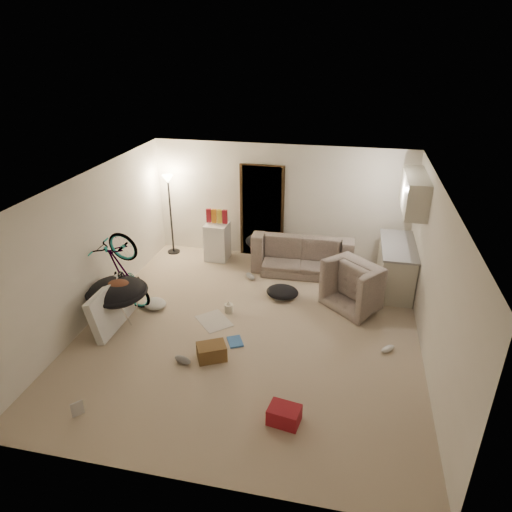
% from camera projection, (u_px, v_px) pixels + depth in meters
% --- Properties ---
extents(floor, '(5.50, 6.00, 0.02)m').
position_uv_depth(floor, '(250.00, 330.00, 7.68)').
color(floor, '#C2AE95').
rests_on(floor, ground).
extents(ceiling, '(5.50, 6.00, 0.02)m').
position_uv_depth(ceiling, '(249.00, 185.00, 6.60)').
color(ceiling, white).
rests_on(ceiling, wall_back).
extents(wall_back, '(5.50, 0.02, 2.50)m').
position_uv_depth(wall_back, '(281.00, 202.00, 9.80)').
color(wall_back, white).
rests_on(wall_back, floor).
extents(wall_front, '(5.50, 0.02, 2.50)m').
position_uv_depth(wall_front, '(182.00, 395.00, 4.48)').
color(wall_front, white).
rests_on(wall_front, floor).
extents(wall_left, '(0.02, 6.00, 2.50)m').
position_uv_depth(wall_left, '(90.00, 248.00, 7.66)').
color(wall_left, white).
rests_on(wall_left, floor).
extents(wall_right, '(0.02, 6.00, 2.50)m').
position_uv_depth(wall_right, '(435.00, 281.00, 6.62)').
color(wall_right, white).
rests_on(wall_right, floor).
extents(doorway, '(0.85, 0.10, 2.04)m').
position_uv_depth(doorway, '(262.00, 212.00, 9.94)').
color(doorway, black).
rests_on(doorway, floor).
extents(door_trim, '(0.97, 0.04, 2.10)m').
position_uv_depth(door_trim, '(262.00, 212.00, 9.91)').
color(door_trim, '#2F1F10').
rests_on(door_trim, floor).
extents(floor_lamp, '(0.28, 0.28, 1.81)m').
position_uv_depth(floor_lamp, '(169.00, 198.00, 9.91)').
color(floor_lamp, black).
rests_on(floor_lamp, floor).
extents(kitchen_counter, '(0.60, 1.50, 0.88)m').
position_uv_depth(kitchen_counter, '(396.00, 267.00, 8.80)').
color(kitchen_counter, beige).
rests_on(kitchen_counter, floor).
extents(counter_top, '(0.64, 1.54, 0.04)m').
position_uv_depth(counter_top, '(399.00, 246.00, 8.60)').
color(counter_top, gray).
rests_on(counter_top, kitchen_counter).
extents(kitchen_uppers, '(0.38, 1.40, 0.65)m').
position_uv_depth(kitchen_uppers, '(414.00, 193.00, 8.12)').
color(kitchen_uppers, beige).
rests_on(kitchen_uppers, wall_right).
extents(sofa, '(2.09, 0.85, 0.60)m').
position_uv_depth(sofa, '(303.00, 255.00, 9.60)').
color(sofa, '#383F38').
rests_on(sofa, floor).
extents(armchair, '(1.35, 1.34, 0.66)m').
position_uv_depth(armchair, '(364.00, 287.00, 8.32)').
color(armchair, '#383F38').
rests_on(armchair, floor).
extents(bicycle, '(1.68, 0.93, 0.92)m').
position_uv_depth(bicycle, '(126.00, 289.00, 8.08)').
color(bicycle, black).
rests_on(bicycle, floor).
extents(book_asset, '(0.27, 0.27, 0.02)m').
position_uv_depth(book_asset, '(72.00, 417.00, 5.88)').
color(book_asset, maroon).
rests_on(book_asset, floor).
extents(mini_fridge, '(0.50, 0.50, 0.82)m').
position_uv_depth(mini_fridge, '(217.00, 241.00, 10.00)').
color(mini_fridge, white).
rests_on(mini_fridge, floor).
extents(snack_box_0, '(0.11, 0.09, 0.30)m').
position_uv_depth(snack_box_0, '(209.00, 216.00, 9.78)').
color(snack_box_0, maroon).
rests_on(snack_box_0, mini_fridge).
extents(snack_box_1, '(0.10, 0.07, 0.30)m').
position_uv_depth(snack_box_1, '(214.00, 216.00, 9.76)').
color(snack_box_1, orange).
rests_on(snack_box_1, mini_fridge).
extents(snack_box_2, '(0.11, 0.09, 0.30)m').
position_uv_depth(snack_box_2, '(219.00, 216.00, 9.74)').
color(snack_box_2, gold).
rests_on(snack_box_2, mini_fridge).
extents(snack_box_3, '(0.10, 0.08, 0.30)m').
position_uv_depth(snack_box_3, '(225.00, 217.00, 9.71)').
color(snack_box_3, maroon).
rests_on(snack_box_3, mini_fridge).
extents(saucer_chair, '(1.04, 1.04, 0.74)m').
position_uv_depth(saucer_chair, '(118.00, 296.00, 7.81)').
color(saucer_chair, silver).
rests_on(saucer_chair, floor).
extents(hoodie, '(0.59, 0.54, 0.22)m').
position_uv_depth(hoodie, '(118.00, 287.00, 7.68)').
color(hoodie, '#572D1D').
rests_on(hoodie, saucer_chair).
extents(sofa_drape, '(0.59, 0.50, 0.28)m').
position_uv_depth(sofa_drape, '(259.00, 241.00, 9.68)').
color(sofa_drape, black).
rests_on(sofa_drape, sofa).
extents(tv_box, '(0.29, 1.11, 0.75)m').
position_uv_depth(tv_box, '(111.00, 308.00, 7.61)').
color(tv_box, silver).
rests_on(tv_box, floor).
extents(drink_case_a, '(0.52, 0.47, 0.24)m').
position_uv_depth(drink_case_a, '(212.00, 352.00, 6.93)').
color(drink_case_a, brown).
rests_on(drink_case_a, floor).
extents(drink_case_b, '(0.44, 0.35, 0.23)m').
position_uv_depth(drink_case_b, '(284.00, 415.00, 5.77)').
color(drink_case_b, maroon).
rests_on(drink_case_b, floor).
extents(juicer, '(0.16, 0.16, 0.23)m').
position_uv_depth(juicer, '(229.00, 308.00, 8.13)').
color(juicer, beige).
rests_on(juicer, floor).
extents(newspaper, '(0.76, 0.77, 0.01)m').
position_uv_depth(newspaper, '(214.00, 321.00, 7.90)').
color(newspaper, beige).
rests_on(newspaper, floor).
extents(book_blue, '(0.33, 0.37, 0.03)m').
position_uv_depth(book_blue, '(235.00, 342.00, 7.34)').
color(book_blue, '#3164B2').
rests_on(book_blue, floor).
extents(book_white, '(0.21, 0.26, 0.02)m').
position_uv_depth(book_white, '(280.00, 297.00, 8.62)').
color(book_white, silver).
rests_on(book_white, floor).
extents(shoe_0, '(0.31, 0.17, 0.11)m').
position_uv_depth(shoe_0, '(274.00, 268.00, 9.61)').
color(shoe_0, '#3164B2').
rests_on(shoe_0, floor).
extents(shoe_1, '(0.28, 0.30, 0.11)m').
position_uv_depth(shoe_1, '(250.00, 276.00, 9.29)').
color(shoe_1, slate).
rests_on(shoe_1, floor).
extents(shoe_3, '(0.31, 0.20, 0.11)m').
position_uv_depth(shoe_3, '(183.00, 360.00, 6.86)').
color(shoe_3, slate).
rests_on(shoe_3, floor).
extents(shoe_4, '(0.26, 0.26, 0.10)m').
position_uv_depth(shoe_4, '(388.00, 349.00, 7.12)').
color(shoe_4, white).
rests_on(shoe_4, floor).
extents(clothes_lump_a, '(0.68, 0.61, 0.20)m').
position_uv_depth(clothes_lump_a, '(282.00, 292.00, 8.62)').
color(clothes_lump_a, black).
rests_on(clothes_lump_a, floor).
extents(clothes_lump_b, '(0.56, 0.52, 0.13)m').
position_uv_depth(clothes_lump_b, '(313.00, 270.00, 9.50)').
color(clothes_lump_b, black).
rests_on(clothes_lump_b, floor).
extents(clothes_lump_c, '(0.57, 0.55, 0.14)m').
position_uv_depth(clothes_lump_c, '(155.00, 304.00, 8.30)').
color(clothes_lump_c, silver).
rests_on(clothes_lump_c, floor).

